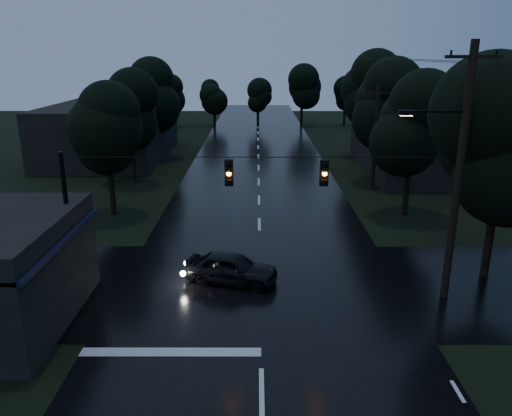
{
  "coord_description": "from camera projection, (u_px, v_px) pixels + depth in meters",
  "views": [
    {
      "loc": [
        -0.14,
        -7.38,
        9.51
      ],
      "look_at": [
        -0.18,
        13.3,
        3.09
      ],
      "focal_mm": 35.0,
      "sensor_mm": 36.0,
      "label": 1
    }
  ],
  "objects": [
    {
      "name": "main_road",
      "position": [
        259.0,
        182.0,
        38.52
      ],
      "size": [
        12.0,
        120.0,
        0.02
      ],
      "primitive_type": "cube",
      "color": "black",
      "rests_on": "ground"
    },
    {
      "name": "cross_street",
      "position": [
        260.0,
        286.0,
        21.33
      ],
      "size": [
        60.0,
        9.0,
        0.02
      ],
      "primitive_type": "cube",
      "color": "black",
      "rests_on": "ground"
    },
    {
      "name": "building_far_right",
      "position": [
        426.0,
        145.0,
        41.66
      ],
      "size": [
        10.0,
        14.0,
        4.4
      ],
      "primitive_type": "cube",
      "color": "black",
      "rests_on": "ground"
    },
    {
      "name": "building_far_left",
      "position": [
        111.0,
        131.0,
        47.35
      ],
      "size": [
        10.0,
        16.0,
        5.0
      ],
      "primitive_type": "cube",
      "color": "black",
      "rests_on": "ground"
    },
    {
      "name": "utility_pole_main",
      "position": [
        457.0,
        171.0,
        18.8
      ],
      "size": [
        3.5,
        0.3,
        10.0
      ],
      "color": "black",
      "rests_on": "ground"
    },
    {
      "name": "utility_pole_far",
      "position": [
        375.0,
        136.0,
        35.44
      ],
      "size": [
        2.0,
        0.3,
        7.5
      ],
      "color": "black",
      "rests_on": "ground"
    },
    {
      "name": "anchor_pole_left",
      "position": [
        69.0,
        227.0,
        19.5
      ],
      "size": [
        0.18,
        0.18,
        6.0
      ],
      "primitive_type": "cylinder",
      "color": "black",
      "rests_on": "ground"
    },
    {
      "name": "span_signals",
      "position": [
        275.0,
        172.0,
        18.81
      ],
      "size": [
        15.0,
        0.37,
        1.12
      ],
      "color": "black",
      "rests_on": "ground"
    },
    {
      "name": "tree_corner_near",
      "position": [
        503.0,
        143.0,
        20.49
      ],
      "size": [
        4.48,
        4.48,
        9.44
      ],
      "color": "black",
      "rests_on": "ground"
    },
    {
      "name": "tree_left_a",
      "position": [
        107.0,
        129.0,
        29.34
      ],
      "size": [
        3.92,
        3.92,
        8.26
      ],
      "color": "black",
      "rests_on": "ground"
    },
    {
      "name": "tree_left_b",
      "position": [
        129.0,
        108.0,
        36.87
      ],
      "size": [
        4.2,
        4.2,
        8.85
      ],
      "color": "black",
      "rests_on": "ground"
    },
    {
      "name": "tree_left_c",
      "position": [
        149.0,
        93.0,
        46.31
      ],
      "size": [
        4.48,
        4.48,
        9.44
      ],
      "color": "black",
      "rests_on": "ground"
    },
    {
      "name": "tree_right_a",
      "position": [
        413.0,
        123.0,
        29.2
      ],
      "size": [
        4.2,
        4.2,
        8.85
      ],
      "color": "black",
      "rests_on": "ground"
    },
    {
      "name": "tree_right_b",
      "position": [
        389.0,
        103.0,
        36.73
      ],
      "size": [
        4.48,
        4.48,
        9.44
      ],
      "color": "black",
      "rests_on": "ground"
    },
    {
      "name": "tree_right_c",
      "position": [
        368.0,
        89.0,
        46.16
      ],
      "size": [
        4.76,
        4.76,
        10.03
      ],
      "color": "black",
      "rests_on": "ground"
    },
    {
      "name": "car",
      "position": [
        231.0,
        268.0,
        21.48
      ],
      "size": [
        4.26,
        2.55,
        1.36
      ],
      "primitive_type": "imported",
      "rotation": [
        0.0,
        0.0,
        1.32
      ],
      "color": "black",
      "rests_on": "ground"
    }
  ]
}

